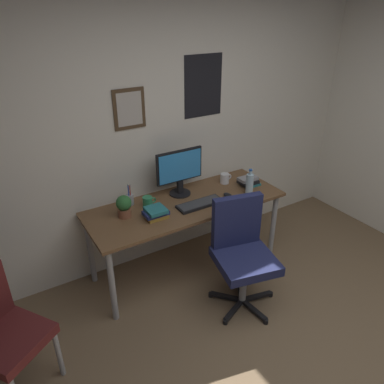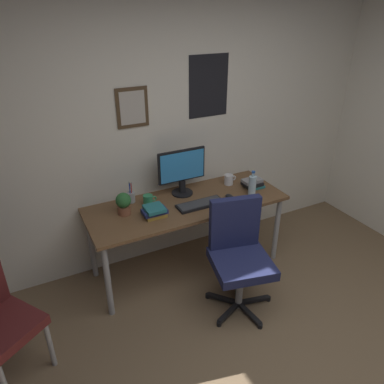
{
  "view_description": "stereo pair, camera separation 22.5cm",
  "coord_description": "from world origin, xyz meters",
  "px_view_note": "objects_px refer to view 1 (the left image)",
  "views": [
    {
      "loc": [
        -1.57,
        -0.78,
        2.33
      ],
      "look_at": [
        -0.09,
        1.64,
        0.87
      ],
      "focal_mm": 34.51,
      "sensor_mm": 36.0,
      "label": 1
    },
    {
      "loc": [
        -1.37,
        -0.89,
        2.33
      ],
      "look_at": [
        -0.09,
        1.64,
        0.87
      ],
      "focal_mm": 34.51,
      "sensor_mm": 36.0,
      "label": 2
    }
  ],
  "objects_px": {
    "monitor": "(180,171)",
    "keyboard": "(200,204)",
    "computer_mouse": "(228,195)",
    "book_stack_left": "(249,181)",
    "coffee_mug_far": "(148,202)",
    "pen_cup": "(130,199)",
    "book_stack_right": "(156,213)",
    "coffee_mug_near": "(225,178)",
    "potted_plant": "(124,206)",
    "water_bottle": "(250,184)",
    "office_chair": "(242,249)",
    "side_chair": "(0,329)"
  },
  "relations": [
    {
      "from": "side_chair",
      "to": "book_stack_right",
      "type": "xyz_separation_m",
      "value": [
        1.29,
        0.36,
        0.27
      ]
    },
    {
      "from": "coffee_mug_near",
      "to": "book_stack_right",
      "type": "distance_m",
      "value": 0.92
    },
    {
      "from": "keyboard",
      "to": "book_stack_right",
      "type": "xyz_separation_m",
      "value": [
        -0.43,
        0.0,
        0.04
      ]
    },
    {
      "from": "monitor",
      "to": "potted_plant",
      "type": "height_order",
      "value": "monitor"
    },
    {
      "from": "monitor",
      "to": "book_stack_right",
      "type": "height_order",
      "value": "monitor"
    },
    {
      "from": "computer_mouse",
      "to": "potted_plant",
      "type": "distance_m",
      "value": 0.97
    },
    {
      "from": "coffee_mug_far",
      "to": "water_bottle",
      "type": "bearing_deg",
      "value": -16.21
    },
    {
      "from": "coffee_mug_far",
      "to": "keyboard",
      "type": "bearing_deg",
      "value": -26.97
    },
    {
      "from": "coffee_mug_far",
      "to": "book_stack_left",
      "type": "distance_m",
      "value": 1.05
    },
    {
      "from": "coffee_mug_near",
      "to": "book_stack_right",
      "type": "bearing_deg",
      "value": -164.29
    },
    {
      "from": "pen_cup",
      "to": "keyboard",
      "type": "bearing_deg",
      "value": -32.68
    },
    {
      "from": "side_chair",
      "to": "potted_plant",
      "type": "bearing_deg",
      "value": 26.11
    },
    {
      "from": "computer_mouse",
      "to": "pen_cup",
      "type": "distance_m",
      "value": 0.9
    },
    {
      "from": "monitor",
      "to": "pen_cup",
      "type": "relative_size",
      "value": 2.3
    },
    {
      "from": "monitor",
      "to": "keyboard",
      "type": "height_order",
      "value": "monitor"
    },
    {
      "from": "monitor",
      "to": "keyboard",
      "type": "bearing_deg",
      "value": -80.91
    },
    {
      "from": "water_bottle",
      "to": "book_stack_right",
      "type": "relative_size",
      "value": 1.24
    },
    {
      "from": "keyboard",
      "to": "coffee_mug_near",
      "type": "height_order",
      "value": "coffee_mug_near"
    },
    {
      "from": "coffee_mug_near",
      "to": "office_chair",
      "type": "bearing_deg",
      "value": -115.94
    },
    {
      "from": "potted_plant",
      "to": "pen_cup",
      "type": "xyz_separation_m",
      "value": [
        0.12,
        0.17,
        -0.05
      ]
    },
    {
      "from": "office_chair",
      "to": "pen_cup",
      "type": "distance_m",
      "value": 1.07
    },
    {
      "from": "coffee_mug_near",
      "to": "potted_plant",
      "type": "height_order",
      "value": "potted_plant"
    },
    {
      "from": "computer_mouse",
      "to": "book_stack_left",
      "type": "xyz_separation_m",
      "value": [
        0.33,
        0.11,
        0.02
      ]
    },
    {
      "from": "pen_cup",
      "to": "book_stack_right",
      "type": "xyz_separation_m",
      "value": [
        0.09,
        -0.33,
        -0.0
      ]
    },
    {
      "from": "office_chair",
      "to": "book_stack_left",
      "type": "bearing_deg",
      "value": 47.89
    },
    {
      "from": "office_chair",
      "to": "water_bottle",
      "type": "height_order",
      "value": "water_bottle"
    },
    {
      "from": "monitor",
      "to": "coffee_mug_near",
      "type": "height_order",
      "value": "monitor"
    },
    {
      "from": "computer_mouse",
      "to": "side_chair",
      "type": "bearing_deg",
      "value": -170.14
    },
    {
      "from": "side_chair",
      "to": "coffee_mug_far",
      "type": "bearing_deg",
      "value": 23.52
    },
    {
      "from": "potted_plant",
      "to": "book_stack_right",
      "type": "height_order",
      "value": "potted_plant"
    },
    {
      "from": "water_bottle",
      "to": "coffee_mug_near",
      "type": "distance_m",
      "value": 0.32
    },
    {
      "from": "side_chair",
      "to": "computer_mouse",
      "type": "xyz_separation_m",
      "value": [
        2.02,
        0.35,
        0.24
      ]
    },
    {
      "from": "coffee_mug_near",
      "to": "pen_cup",
      "type": "height_order",
      "value": "pen_cup"
    },
    {
      "from": "monitor",
      "to": "office_chair",
      "type": "bearing_deg",
      "value": -80.59
    },
    {
      "from": "computer_mouse",
      "to": "book_stack_left",
      "type": "bearing_deg",
      "value": 17.98
    },
    {
      "from": "water_bottle",
      "to": "coffee_mug_near",
      "type": "relative_size",
      "value": 2.0
    },
    {
      "from": "pen_cup",
      "to": "coffee_mug_far",
      "type": "bearing_deg",
      "value": -48.07
    },
    {
      "from": "coffee_mug_far",
      "to": "book_stack_left",
      "type": "relative_size",
      "value": 0.63
    },
    {
      "from": "monitor",
      "to": "water_bottle",
      "type": "distance_m",
      "value": 0.66
    },
    {
      "from": "keyboard",
      "to": "computer_mouse",
      "type": "relative_size",
      "value": 3.91
    },
    {
      "from": "water_bottle",
      "to": "coffee_mug_far",
      "type": "relative_size",
      "value": 2.04
    },
    {
      "from": "computer_mouse",
      "to": "water_bottle",
      "type": "distance_m",
      "value": 0.23
    },
    {
      "from": "side_chair",
      "to": "water_bottle",
      "type": "bearing_deg",
      "value": 7.72
    },
    {
      "from": "office_chair",
      "to": "potted_plant",
      "type": "xyz_separation_m",
      "value": [
        -0.73,
        0.67,
        0.3
      ]
    },
    {
      "from": "monitor",
      "to": "keyboard",
      "type": "xyz_separation_m",
      "value": [
        0.05,
        -0.28,
        -0.23
      ]
    },
    {
      "from": "side_chair",
      "to": "water_bottle",
      "type": "height_order",
      "value": "water_bottle"
    },
    {
      "from": "coffee_mug_far",
      "to": "book_stack_right",
      "type": "distance_m",
      "value": 0.21
    },
    {
      "from": "book_stack_left",
      "to": "water_bottle",
      "type": "bearing_deg",
      "value": -127.72
    },
    {
      "from": "keyboard",
      "to": "water_bottle",
      "type": "bearing_deg",
      "value": -6.54
    },
    {
      "from": "keyboard",
      "to": "coffee_mug_near",
      "type": "xyz_separation_m",
      "value": [
        0.45,
        0.25,
        0.04
      ]
    }
  ]
}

